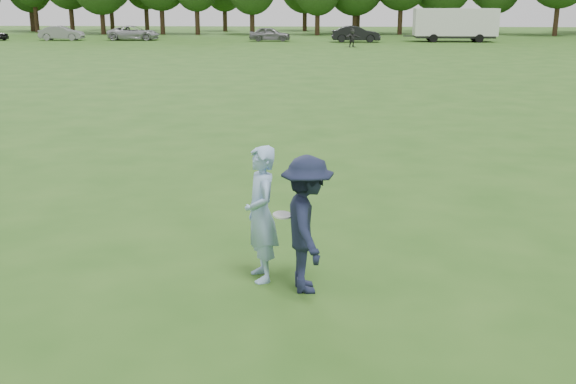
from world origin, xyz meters
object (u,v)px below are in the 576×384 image
(thrower, at_px, (261,214))
(player_far_d, at_px, (352,38))
(car_b, at_px, (61,33))
(car_c, at_px, (134,33))
(car_f, at_px, (356,34))
(car_e, at_px, (270,34))
(cargo_trailer, at_px, (455,23))
(defender, at_px, (307,225))

(thrower, xyz_separation_m, player_far_d, (2.83, 51.23, -0.18))
(player_far_d, height_order, car_b, player_far_d)
(car_b, distance_m, car_c, 7.35)
(car_f, bearing_deg, car_e, 80.48)
(player_far_d, bearing_deg, car_b, 129.63)
(thrower, height_order, car_f, thrower)
(thrower, xyz_separation_m, car_e, (-5.13, 59.69, -0.30))
(car_f, bearing_deg, thrower, 174.42)
(thrower, relative_size, player_far_d, 1.22)
(car_c, bearing_deg, car_e, -96.87)
(car_e, distance_m, cargo_trailer, 18.31)
(defender, xyz_separation_m, car_b, (-27.24, 60.23, -0.25))
(car_e, xyz_separation_m, car_f, (8.55, -1.09, 0.07))
(player_far_d, xyz_separation_m, car_f, (0.59, 7.37, -0.04))
(defender, bearing_deg, cargo_trailer, -21.38)
(cargo_trailer, bearing_deg, thrower, -102.40)
(car_e, height_order, cargo_trailer, cargo_trailer)
(thrower, bearing_deg, car_e, 165.39)
(car_e, bearing_deg, thrower, -176.30)
(player_far_d, relative_size, car_b, 0.37)
(car_b, relative_size, car_e, 1.06)
(defender, height_order, cargo_trailer, cargo_trailer)
(car_f, bearing_deg, car_c, 82.87)
(car_f, bearing_deg, cargo_trailer, -85.12)
(cargo_trailer, bearing_deg, player_far_d, -140.27)
(car_c, relative_size, cargo_trailer, 0.58)
(car_c, xyz_separation_m, car_e, (14.11, -0.85, -0.02))
(thrower, xyz_separation_m, cargo_trailer, (13.15, 59.81, 0.78))
(car_b, bearing_deg, car_c, -88.52)
(defender, bearing_deg, car_c, 8.45)
(car_b, xyz_separation_m, cargo_trailer, (39.72, -0.07, 1.05))
(player_far_d, height_order, car_e, player_far_d)
(car_f, bearing_deg, player_far_d, 173.17)
(car_b, xyz_separation_m, car_e, (21.44, -0.20, -0.02))
(car_c, bearing_deg, car_b, 91.64)
(car_c, distance_m, car_e, 14.14)
(thrower, height_order, car_b, thrower)
(defender, xyz_separation_m, car_c, (-19.92, 60.89, -0.24))
(player_far_d, bearing_deg, car_e, 99.29)
(car_b, xyz_separation_m, car_c, (7.32, 0.65, 0.01))
(cargo_trailer, bearing_deg, car_f, -172.88)
(thrower, distance_m, car_b, 65.51)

